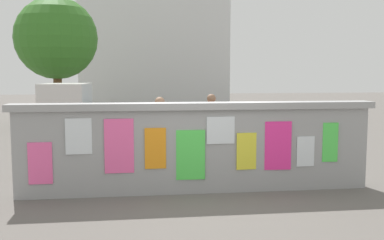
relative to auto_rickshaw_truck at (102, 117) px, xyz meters
The scene contains 10 objects.
ground 3.86m from the auto_rickshaw_truck, 57.60° to the left, with size 60.00×60.00×0.00m, color #605B56.
poster_wall 5.23m from the auto_rickshaw_truck, 67.40° to the right, with size 6.51×0.42×1.62m.
auto_rickshaw_truck is the anchor object (origin of this frame).
motorcycle 4.11m from the auto_rickshaw_truck, 10.29° to the right, with size 1.89×0.59×0.87m.
bicycle_near 3.20m from the auto_rickshaw_truck, 101.68° to the right, with size 1.66×0.58×0.95m.
bicycle_far 4.56m from the auto_rickshaw_truck, 54.23° to the right, with size 1.67×0.56×0.95m.
person_walking 3.22m from the auto_rickshaw_truck, 63.00° to the right, with size 0.45×0.45×1.62m.
person_bystander 3.28m from the auto_rickshaw_truck, 30.76° to the right, with size 0.38×0.38×1.62m.
tree_roadside 6.65m from the auto_rickshaw_truck, 110.32° to the left, with size 3.24×3.24×5.13m.
building_background 16.54m from the auto_rickshaw_truck, 82.50° to the left, with size 8.86×7.17×8.27m.
Camera 1 is at (-1.11, -7.79, 2.15)m, focal length 41.61 mm.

